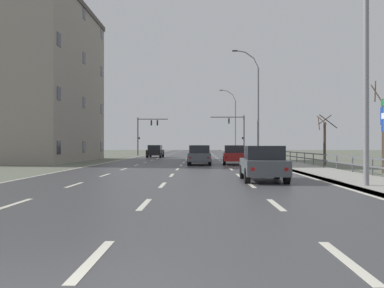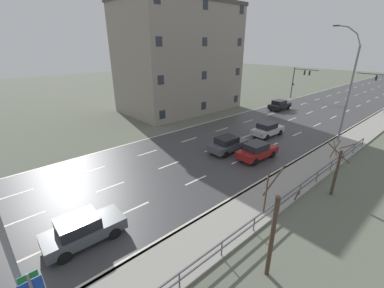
# 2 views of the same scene
# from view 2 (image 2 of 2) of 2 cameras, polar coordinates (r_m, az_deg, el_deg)

# --- Properties ---
(ground_plane) EXTENTS (160.00, 160.00, 0.12)m
(ground_plane) POSITION_cam_2_polar(r_m,az_deg,el_deg) (40.46, 23.76, 5.86)
(ground_plane) COLOR #5B6051
(road_asphalt_strip) EXTENTS (14.00, 120.00, 0.03)m
(road_asphalt_strip) POSITION_cam_2_polar(r_m,az_deg,el_deg) (51.38, 29.66, 8.03)
(road_asphalt_strip) COLOR #3D3D3F
(road_asphalt_strip) RESTS_ON ground
(guardrail) EXTENTS (0.07, 34.81, 1.00)m
(guardrail) POSITION_cam_2_polar(r_m,az_deg,el_deg) (15.80, 16.94, -14.61)
(guardrail) COLOR #515459
(guardrail) RESTS_ON ground
(street_lamp_midground) EXTENTS (2.84, 0.24, 11.63)m
(street_lamp_midground) POSITION_cam_2_polar(r_m,az_deg,el_deg) (30.15, 32.09, 10.65)
(street_lamp_midground) COLOR slate
(street_lamp_midground) RESTS_ON ground
(traffic_signal_right) EXTENTS (4.99, 0.36, 5.92)m
(traffic_signal_right) POSITION_cam_2_polar(r_m,az_deg,el_deg) (47.19, 37.71, 10.20)
(traffic_signal_right) COLOR #38383A
(traffic_signal_right) RESTS_ON ground
(traffic_signal_left) EXTENTS (4.62, 0.36, 5.72)m
(traffic_signal_left) POSITION_cam_2_polar(r_m,az_deg,el_deg) (52.80, 23.30, 13.76)
(traffic_signal_left) COLOR #38383A
(traffic_signal_left) RESTS_ON ground
(car_near_left) EXTENTS (1.91, 4.14, 1.57)m
(car_near_left) POSITION_cam_2_polar(r_m,az_deg,el_deg) (15.00, -23.70, -17.42)
(car_near_left) COLOR #474C51
(car_near_left) RESTS_ON ground
(car_near_right) EXTENTS (1.86, 4.11, 1.57)m
(car_near_right) POSITION_cam_2_polar(r_m,az_deg,el_deg) (24.49, 8.19, -0.02)
(car_near_right) COLOR #474C51
(car_near_right) RESTS_ON ground
(car_distant) EXTENTS (1.95, 4.16, 1.57)m
(car_distant) POSITION_cam_2_polar(r_m,az_deg,el_deg) (42.69, 19.40, 8.44)
(car_distant) COLOR black
(car_distant) RESTS_ON ground
(car_far_left) EXTENTS (2.01, 4.19, 1.57)m
(car_far_left) POSITION_cam_2_polar(r_m,az_deg,el_deg) (23.53, 14.63, -1.47)
(car_far_left) COLOR maroon
(car_far_left) RESTS_ON ground
(car_far_right) EXTENTS (2.00, 4.18, 1.57)m
(car_far_right) POSITION_cam_2_polar(r_m,az_deg,el_deg) (29.84, 16.93, 3.28)
(car_far_right) COLOR #B7B7BC
(car_far_right) RESTS_ON ground
(brick_building) EXTENTS (11.23, 17.60, 15.59)m
(brick_building) POSITION_cam_2_polar(r_m,az_deg,el_deg) (40.35, -2.91, 18.97)
(brick_building) COLOR gray
(brick_building) RESTS_ON ground
(bare_tree_near) EXTENTS (1.55, 1.65, 5.35)m
(bare_tree_near) POSITION_cam_2_polar(r_m,az_deg,el_deg) (11.79, 17.99, -18.64)
(bare_tree_near) COLOR #423328
(bare_tree_near) RESTS_ON ground
(bare_tree_mid) EXTENTS (1.45, 1.53, 4.00)m
(bare_tree_mid) POSITION_cam_2_polar(r_m,az_deg,el_deg) (19.55, 30.16, -5.03)
(bare_tree_mid) COLOR #423328
(bare_tree_mid) RESTS_ON ground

